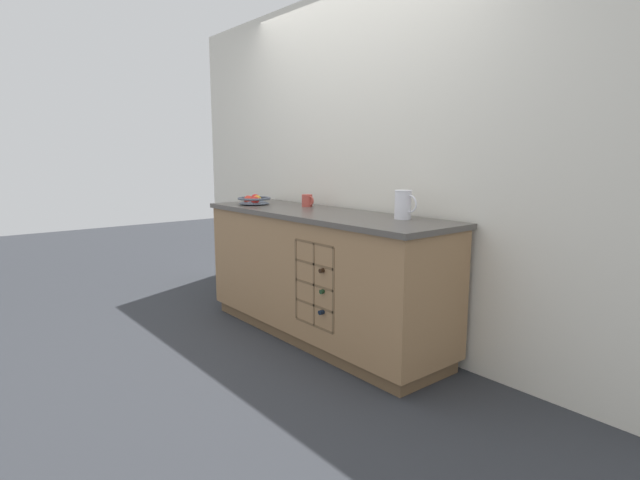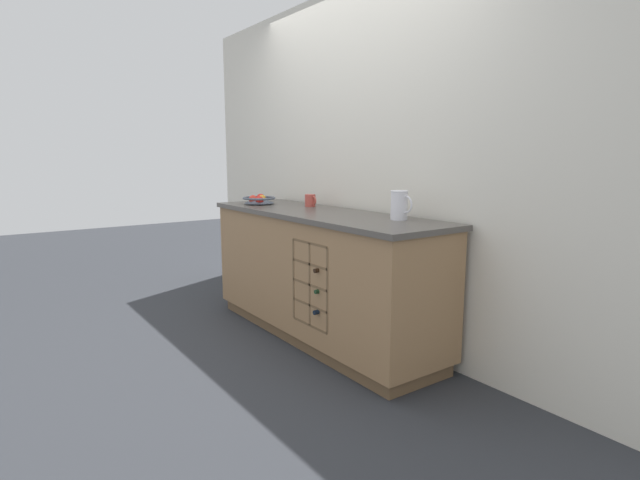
# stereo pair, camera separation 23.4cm
# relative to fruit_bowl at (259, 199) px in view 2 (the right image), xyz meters

# --- Properties ---
(ground_plane) EXTENTS (14.00, 14.00, 0.00)m
(ground_plane) POSITION_rel_fruit_bowl_xyz_m (0.75, 0.09, -0.97)
(ground_plane) COLOR #2D3035
(back_wall) EXTENTS (4.51, 0.06, 2.55)m
(back_wall) POSITION_rel_fruit_bowl_xyz_m (0.75, 0.45, 0.30)
(back_wall) COLOR silver
(back_wall) RESTS_ON ground_plane
(kitchen_island) EXTENTS (2.15, 0.64, 0.93)m
(kitchen_island) POSITION_rel_fruit_bowl_xyz_m (0.75, 0.08, -0.50)
(kitchen_island) COLOR brown
(kitchen_island) RESTS_ON ground_plane
(fruit_bowl) EXTENTS (0.27, 0.27, 0.08)m
(fruit_bowl) POSITION_rel_fruit_bowl_xyz_m (0.00, 0.00, 0.00)
(fruit_bowl) COLOR #4C5666
(fruit_bowl) RESTS_ON kitchen_island
(white_pitcher) EXTENTS (0.17, 0.11, 0.18)m
(white_pitcher) POSITION_rel_fruit_bowl_xyz_m (1.40, 0.22, 0.06)
(white_pitcher) COLOR white
(white_pitcher) RESTS_ON kitchen_island
(ceramic_mug) EXTENTS (0.12, 0.08, 0.10)m
(ceramic_mug) POSITION_rel_fruit_bowl_xyz_m (0.40, 0.24, 0.01)
(ceramic_mug) COLOR #B7473D
(ceramic_mug) RESTS_ON kitchen_island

